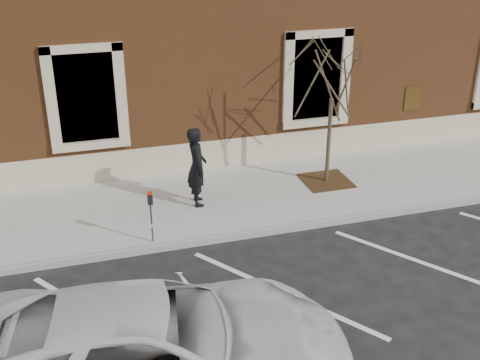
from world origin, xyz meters
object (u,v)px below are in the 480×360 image
object	(u,v)px
parking_meter	(151,207)
white_truck	(153,349)
man	(197,167)
sapling	(333,74)

from	to	relation	value
parking_meter	white_truck	world-z (taller)	white_truck
man	sapling	xyz separation A→B (m)	(3.45, 0.27, 1.86)
sapling	white_truck	distance (m)	8.27
parking_meter	sapling	size ratio (longest dim) A/B	0.29
man	white_truck	world-z (taller)	man
parking_meter	white_truck	size ratio (longest dim) A/B	0.20
man	white_truck	distance (m)	5.96
parking_meter	man	bearing A→B (deg)	62.93
man	sapling	distance (m)	3.92
parking_meter	sapling	world-z (taller)	sapling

